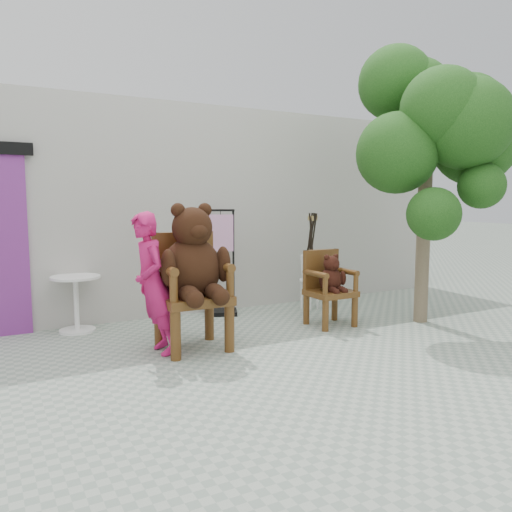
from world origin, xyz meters
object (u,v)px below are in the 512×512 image
(chair_small, at_px, (329,281))
(cafe_table, at_px, (76,297))
(chair_big, at_px, (192,268))
(display_stand, at_px, (221,274))
(stool_bucket, at_px, (310,267))
(person, at_px, (154,284))
(tree, at_px, (441,124))

(chair_small, xyz_separation_m, cafe_table, (-2.98, 1.24, -0.14))
(chair_big, xyz_separation_m, display_stand, (0.97, 1.38, -0.32))
(stool_bucket, bearing_deg, chair_big, -154.82)
(chair_small, relative_size, person, 0.65)
(person, bearing_deg, display_stand, 131.49)
(chair_big, distance_m, cafe_table, 1.78)
(tree, bearing_deg, person, 172.49)
(display_stand, distance_m, tree, 3.56)
(chair_big, relative_size, stool_bucket, 1.11)
(cafe_table, bearing_deg, chair_small, -22.54)
(display_stand, height_order, stool_bucket, display_stand)
(chair_big, relative_size, tree, 0.43)
(display_stand, bearing_deg, person, -112.18)
(chair_big, bearing_deg, display_stand, 54.82)
(person, bearing_deg, chair_big, 85.27)
(chair_big, distance_m, chair_small, 2.00)
(chair_small, height_order, tree, tree)
(chair_small, relative_size, tree, 0.26)
(chair_big, bearing_deg, person, 177.95)
(chair_small, distance_m, stool_bucket, 1.01)
(cafe_table, bearing_deg, stool_bucket, -5.06)
(person, xyz_separation_m, cafe_table, (-0.58, 1.37, -0.32))
(chair_small, distance_m, cafe_table, 3.23)
(tree, bearing_deg, chair_big, 171.77)
(stool_bucket, bearing_deg, tree, -59.51)
(display_stand, height_order, tree, tree)
(chair_big, relative_size, display_stand, 1.06)
(chair_big, height_order, display_stand, chair_big)
(chair_small, xyz_separation_m, tree, (1.27, -0.62, 2.04))
(chair_small, bearing_deg, display_stand, 128.83)
(chair_small, distance_m, tree, 2.48)
(display_stand, distance_m, stool_bucket, 1.38)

